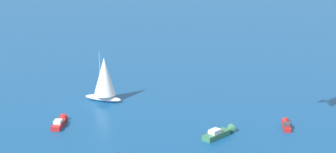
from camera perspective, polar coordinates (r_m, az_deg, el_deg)
name	(u,v)px	position (r m, az deg, el deg)	size (l,w,h in m)	color
motorboat_far_stbd	(286,125)	(169.92, 10.00, -4.07)	(7.32, 2.65, 2.08)	#B21E1E
motorboat_inshore	(60,122)	(170.82, -9.16, -3.87)	(8.83, 3.16, 2.51)	#B21E1E
motorboat_trailing	(220,133)	(162.09, 4.43, -4.80)	(9.70, 7.23, 2.85)	#33704C
sailboat_ahead	(104,79)	(185.98, -5.43, -0.19)	(6.86, 11.24, 14.05)	white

